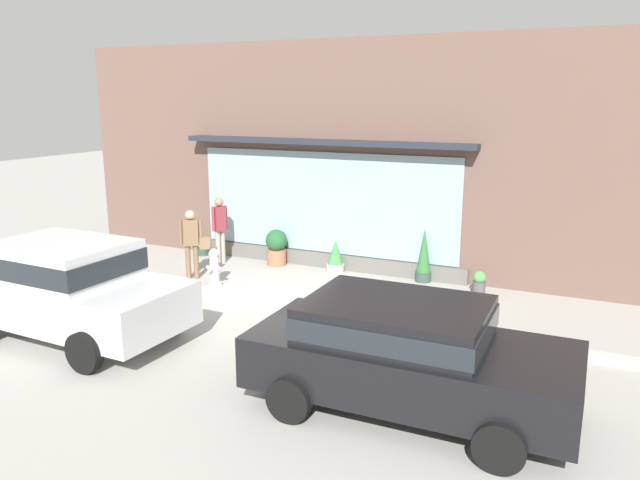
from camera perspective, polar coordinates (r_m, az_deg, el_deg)
The scene contains 13 objects.
ground_plane at distance 12.62m, azimuth -5.27°, elevation -5.82°, with size 60.00×60.00×0.00m, color #9E9B93.
curb_strip at distance 12.44m, azimuth -5.74°, elevation -5.83°, with size 14.00×0.24×0.12m, color #B2B2AD.
storefront at distance 14.84m, azimuth 0.76°, elevation 7.58°, with size 14.00×0.81×5.42m.
fire_hydrant at distance 13.83m, azimuth -9.81°, elevation -2.45°, with size 0.39×0.35×0.83m.
pedestrian_with_handbag at distance 14.24m, azimuth -11.83°, elevation 0.08°, with size 0.62×0.43×1.61m.
pedestrian_passerby at distance 15.44m, azimuth -9.32°, elevation 1.37°, with size 0.28×0.43×1.69m.
parked_car_black at distance 8.27m, azimuth 7.93°, elevation -10.06°, with size 4.26×2.09×1.49m.
parked_car_silver at distance 11.43m, azimuth -22.39°, elevation -3.83°, with size 4.18×2.21×1.68m.
potted_plant_low_front at distance 14.01m, azimuth 9.65°, elevation -1.48°, with size 0.36×0.36×1.24m.
potted_plant_trailing_edge at distance 15.27m, azimuth -4.08°, elevation -0.62°, with size 0.54×0.54×0.89m.
potted_plant_doorstep at distance 14.61m, azimuth 1.45°, elevation -1.56°, with size 0.42×0.42×0.79m.
potted_plant_corner_tall at distance 13.45m, azimuth 14.61°, elevation -3.86°, with size 0.27×0.27×0.51m.
potted_plant_by_entrance at distance 16.52m, azimuth -10.84°, elevation -0.54°, with size 0.35×0.35×0.48m.
Camera 1 is at (6.07, -10.28, 4.09)m, focal length 34.34 mm.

